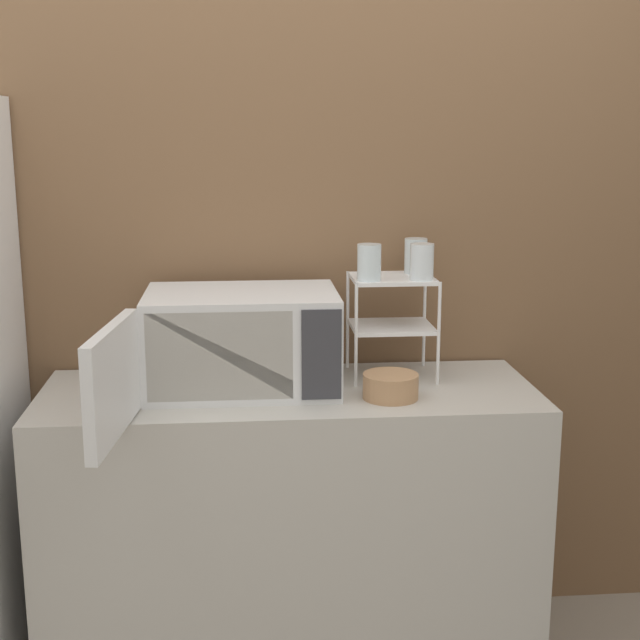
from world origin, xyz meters
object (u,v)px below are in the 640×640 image
(dish_rack, at_px, (392,305))
(bowl, at_px, (391,386))
(microwave, at_px, (236,342))
(glass_back_right, at_px, (416,256))
(glass_front_right, at_px, (422,262))
(glass_front_left, at_px, (369,262))

(dish_rack, bearing_deg, bowl, -99.79)
(microwave, height_order, bowl, microwave)
(microwave, distance_m, bowl, 0.47)
(glass_back_right, height_order, glass_front_right, same)
(glass_back_right, xyz_separation_m, glass_front_right, (-0.01, -0.12, 0.00))
(microwave, bearing_deg, dish_rack, 13.12)
(glass_front_left, relative_size, bowl, 0.68)
(dish_rack, distance_m, glass_front_left, 0.17)
(glass_back_right, xyz_separation_m, bowl, (-0.12, -0.29, -0.33))
(microwave, xyz_separation_m, bowl, (0.44, -0.12, -0.11))
(dish_rack, height_order, glass_front_left, glass_front_left)
(glass_front_right, bearing_deg, dish_rack, 140.41)
(glass_front_left, xyz_separation_m, glass_back_right, (0.16, 0.12, 0.00))
(glass_back_right, bearing_deg, glass_front_right, -92.66)
(microwave, distance_m, glass_front_right, 0.60)
(glass_back_right, distance_m, glass_front_right, 0.12)
(microwave, distance_m, dish_rack, 0.50)
(glass_front_left, bearing_deg, glass_back_right, 35.97)
(microwave, height_order, glass_front_left, glass_front_left)
(microwave, relative_size, glass_front_left, 7.49)
(glass_front_left, bearing_deg, dish_rack, 36.03)
(glass_front_left, distance_m, bowl, 0.37)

